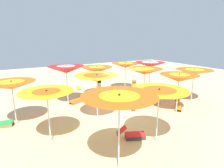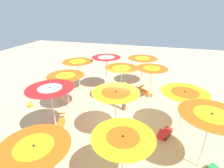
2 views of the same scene
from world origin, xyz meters
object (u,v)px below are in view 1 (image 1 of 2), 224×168
object	(u,v)px
beach_umbrella_10	(97,70)
beachgoer_1	(134,94)
beach_umbrella_0	(119,101)
beach_ball	(78,88)
lounger_0	(133,134)
beach_umbrella_8	(12,85)
beachgoer_0	(99,81)
beach_umbrella_3	(194,72)
lounger_4	(178,106)
beach_umbrella_5	(97,78)
beach_umbrella_7	(150,64)
beach_umbrella_4	(47,96)
lounger_1	(77,100)
beach_umbrella_9	(66,69)
lounger_5	(154,101)
beach_umbrella_6	(145,71)
beach_umbrella_11	(125,65)
beach_umbrella_1	(159,94)
beach_umbrella_2	(179,78)

from	to	relation	value
beach_umbrella_10	beachgoer_1	bearing A→B (deg)	12.04
beach_umbrella_0	beach_ball	world-z (taller)	beach_umbrella_0
beach_umbrella_10	lounger_0	distance (m)	6.11
beachgoer_1	beach_umbrella_8	bearing A→B (deg)	-161.87
beachgoer_0	beach_umbrella_3	bearing A→B (deg)	61.24
beach_umbrella_10	beach_ball	xyz separation A→B (m)	(-2.41, -0.55, -1.79)
lounger_4	beachgoer_0	size ratio (longest dim) A/B	0.63
beach_umbrella_0	beach_umbrella_5	size ratio (longest dim) A/B	1.05
beachgoer_0	beach_ball	world-z (taller)	beachgoer_0
beach_umbrella_7	beach_umbrella_4	bearing A→B (deg)	-68.87
beach_umbrella_5	lounger_1	size ratio (longest dim) A/B	1.92
beach_umbrella_3	beach_umbrella_4	distance (m)	9.18
beach_umbrella_9	beach_umbrella_5	bearing A→B (deg)	12.93
beach_umbrella_7	lounger_5	size ratio (longest dim) A/B	1.98
lounger_0	lounger_5	world-z (taller)	lounger_5
beach_umbrella_4	beach_umbrella_3	bearing A→B (deg)	92.97
beach_umbrella_0	beach_umbrella_6	size ratio (longest dim) A/B	1.06
beach_umbrella_11	beachgoer_0	distance (m)	2.41
beach_umbrella_1	beach_umbrella_10	xyz separation A→B (m)	(-6.40, 0.41, -0.03)
beach_umbrella_10	beach_ball	bearing A→B (deg)	-167.12
lounger_4	beach_umbrella_5	bearing A→B (deg)	-58.69
beach_umbrella_10	beach_umbrella_2	bearing A→B (deg)	29.89
beach_umbrella_4	beach_umbrella_7	world-z (taller)	beach_umbrella_7
beach_umbrella_5	beach_umbrella_8	size ratio (longest dim) A/B	1.10
beach_umbrella_8	beach_ball	xyz separation A→B (m)	(-4.30, 4.65, -1.77)
beach_umbrella_2	beach_umbrella_8	xyz separation A→B (m)	(-2.77, -7.88, -0.03)
beach_umbrella_11	beach_umbrella_7	bearing A→B (deg)	24.59
beach_umbrella_0	beach_umbrella_7	size ratio (longest dim) A/B	1.02
beach_umbrella_6	lounger_5	xyz separation A→B (m)	(0.16, 0.75, -1.92)
beach_umbrella_4	lounger_0	size ratio (longest dim) A/B	1.77
beach_umbrella_4	beach_ball	world-z (taller)	beach_umbrella_4
beach_ball	beach_umbrella_5	bearing A→B (deg)	-10.13
beach_umbrella_0	beach_ball	xyz separation A→B (m)	(-9.43, 2.02, -2.11)
beach_umbrella_1	beach_umbrella_5	xyz separation A→B (m)	(-3.00, -1.18, 0.19)
lounger_1	beachgoer_0	size ratio (longest dim) A/B	0.68
beach_umbrella_4	beachgoer_0	distance (m)	6.90
beach_umbrella_10	lounger_4	xyz separation A→B (m)	(4.39, 3.16, -1.76)
beach_umbrella_2	lounger_4	world-z (taller)	beach_umbrella_2
beach_umbrella_6	beach_umbrella_1	bearing A→B (deg)	-32.08
beach_umbrella_9	beach_umbrella_10	world-z (taller)	beach_umbrella_9
beach_umbrella_3	beach_umbrella_4	size ratio (longest dim) A/B	1.06
lounger_1	beach_ball	size ratio (longest dim) A/B	3.60
beach_umbrella_11	beachgoer_0	world-z (taller)	beach_umbrella_11
beach_umbrella_1	lounger_0	world-z (taller)	beach_umbrella_1
beach_umbrella_1	beach_umbrella_5	size ratio (longest dim) A/B	0.93
beach_umbrella_8	beach_umbrella_11	size ratio (longest dim) A/B	0.97
lounger_0	beachgoer_1	size ratio (longest dim) A/B	0.66
lounger_1	beach_umbrella_10	bearing A→B (deg)	173.28
lounger_4	beachgoer_0	world-z (taller)	beachgoer_0
beach_umbrella_0	lounger_4	bearing A→B (deg)	114.73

